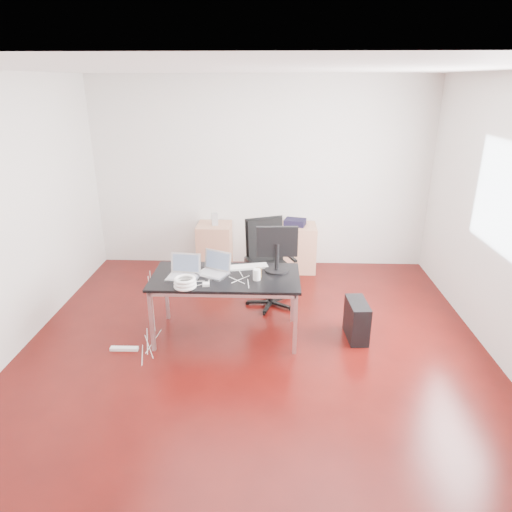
{
  "coord_description": "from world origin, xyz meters",
  "views": [
    {
      "loc": [
        0.18,
        -4.26,
        2.7
      ],
      "look_at": [
        0.0,
        0.55,
        0.85
      ],
      "focal_mm": 32.0,
      "sensor_mm": 36.0,
      "label": 1
    }
  ],
  "objects_px": {
    "office_chair": "(269,259)",
    "filing_cabinet_right": "(299,248)",
    "pc_tower": "(357,320)",
    "desk": "(226,280)",
    "filing_cabinet_left": "(215,246)"
  },
  "relations": [
    {
      "from": "pc_tower",
      "to": "desk",
      "type": "bearing_deg",
      "value": 176.07
    },
    {
      "from": "office_chair",
      "to": "pc_tower",
      "type": "height_order",
      "value": "office_chair"
    },
    {
      "from": "desk",
      "to": "office_chair",
      "type": "distance_m",
      "value": 0.97
    },
    {
      "from": "desk",
      "to": "filing_cabinet_right",
      "type": "bearing_deg",
      "value": 65.58
    },
    {
      "from": "office_chair",
      "to": "pc_tower",
      "type": "relative_size",
      "value": 2.4
    },
    {
      "from": "office_chair",
      "to": "filing_cabinet_right",
      "type": "distance_m",
      "value": 1.24
    },
    {
      "from": "desk",
      "to": "filing_cabinet_right",
      "type": "xyz_separation_m",
      "value": [
        0.9,
        1.98,
        -0.33
      ]
    },
    {
      "from": "filing_cabinet_left",
      "to": "pc_tower",
      "type": "height_order",
      "value": "filing_cabinet_left"
    },
    {
      "from": "office_chair",
      "to": "filing_cabinet_right",
      "type": "bearing_deg",
      "value": 47.14
    },
    {
      "from": "filing_cabinet_right",
      "to": "pc_tower",
      "type": "xyz_separation_m",
      "value": [
        0.55,
        -1.98,
        -0.13
      ]
    },
    {
      "from": "office_chair",
      "to": "pc_tower",
      "type": "bearing_deg",
      "value": -62.16
    },
    {
      "from": "filing_cabinet_left",
      "to": "filing_cabinet_right",
      "type": "distance_m",
      "value": 1.27
    },
    {
      "from": "office_chair",
      "to": "filing_cabinet_left",
      "type": "relative_size",
      "value": 1.54
    },
    {
      "from": "desk",
      "to": "filing_cabinet_right",
      "type": "relative_size",
      "value": 2.29
    },
    {
      "from": "office_chair",
      "to": "filing_cabinet_right",
      "type": "height_order",
      "value": "office_chair"
    }
  ]
}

